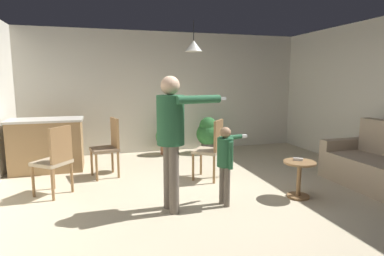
{
  "coord_description": "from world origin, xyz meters",
  "views": [
    {
      "loc": [
        -1.48,
        -3.94,
        1.64
      ],
      "look_at": [
        -0.32,
        0.06,
        1.0
      ],
      "focal_mm": 29.44,
      "sensor_mm": 36.0,
      "label": 1
    }
  ],
  "objects_px": {
    "kitchen_counter": "(47,145)",
    "dining_chair_centre_back": "(212,147)",
    "person_adult": "(172,129)",
    "dining_chair_by_counter": "(109,145)",
    "dining_chair_near_wall": "(55,158)",
    "potted_plant_by_wall": "(208,133)",
    "potted_plant_corner": "(167,136)",
    "spare_remote_on_table": "(298,159)",
    "person_child": "(226,157)",
    "side_table_by_couch": "(299,175)"
  },
  "relations": [
    {
      "from": "person_adult",
      "to": "potted_plant_corner",
      "type": "height_order",
      "value": "person_adult"
    },
    {
      "from": "dining_chair_centre_back",
      "to": "spare_remote_on_table",
      "type": "distance_m",
      "value": 1.39
    },
    {
      "from": "kitchen_counter",
      "to": "person_adult",
      "type": "xyz_separation_m",
      "value": [
        1.79,
        -2.34,
        0.57
      ]
    },
    {
      "from": "person_child",
      "to": "dining_chair_centre_back",
      "type": "distance_m",
      "value": 1.09
    },
    {
      "from": "person_adult",
      "to": "spare_remote_on_table",
      "type": "relative_size",
      "value": 12.98
    },
    {
      "from": "person_child",
      "to": "spare_remote_on_table",
      "type": "xyz_separation_m",
      "value": [
        1.1,
        0.01,
        -0.11
      ]
    },
    {
      "from": "dining_chair_by_counter",
      "to": "dining_chair_near_wall",
      "type": "distance_m",
      "value": 1.05
    },
    {
      "from": "kitchen_counter",
      "to": "potted_plant_corner",
      "type": "distance_m",
      "value": 2.42
    },
    {
      "from": "dining_chair_by_counter",
      "to": "potted_plant_corner",
      "type": "distance_m",
      "value": 1.83
    },
    {
      "from": "kitchen_counter",
      "to": "side_table_by_couch",
      "type": "xyz_separation_m",
      "value": [
        3.58,
        -2.4,
        -0.15
      ]
    },
    {
      "from": "side_table_by_couch",
      "to": "potted_plant_by_wall",
      "type": "height_order",
      "value": "potted_plant_by_wall"
    },
    {
      "from": "dining_chair_near_wall",
      "to": "spare_remote_on_table",
      "type": "bearing_deg",
      "value": -68.41
    },
    {
      "from": "side_table_by_couch",
      "to": "potted_plant_by_wall",
      "type": "bearing_deg",
      "value": 96.2
    },
    {
      "from": "dining_chair_by_counter",
      "to": "kitchen_counter",
      "type": "bearing_deg",
      "value": 45.19
    },
    {
      "from": "dining_chair_by_counter",
      "to": "potted_plant_corner",
      "type": "bearing_deg",
      "value": -57.95
    },
    {
      "from": "person_adult",
      "to": "person_child",
      "type": "height_order",
      "value": "person_adult"
    },
    {
      "from": "kitchen_counter",
      "to": "person_adult",
      "type": "distance_m",
      "value": 3.0
    },
    {
      "from": "kitchen_counter",
      "to": "potted_plant_by_wall",
      "type": "xyz_separation_m",
      "value": [
        3.26,
        0.57,
        -0.03
      ]
    },
    {
      "from": "side_table_by_couch",
      "to": "person_adult",
      "type": "bearing_deg",
      "value": 178.02
    },
    {
      "from": "dining_chair_near_wall",
      "to": "potted_plant_corner",
      "type": "xyz_separation_m",
      "value": [
        2.02,
        2.04,
        -0.13
      ]
    },
    {
      "from": "person_child",
      "to": "dining_chair_by_counter",
      "type": "relative_size",
      "value": 1.05
    },
    {
      "from": "person_child",
      "to": "potted_plant_by_wall",
      "type": "xyz_separation_m",
      "value": [
        0.77,
        2.93,
        -0.2
      ]
    },
    {
      "from": "side_table_by_couch",
      "to": "kitchen_counter",
      "type": "bearing_deg",
      "value": 146.14
    },
    {
      "from": "side_table_by_couch",
      "to": "person_adult",
      "type": "xyz_separation_m",
      "value": [
        -1.8,
        0.06,
        0.72
      ]
    },
    {
      "from": "person_child",
      "to": "person_adult",
      "type": "bearing_deg",
      "value": -106.0
    },
    {
      "from": "dining_chair_by_counter",
      "to": "spare_remote_on_table",
      "type": "distance_m",
      "value": 3.06
    },
    {
      "from": "kitchen_counter",
      "to": "spare_remote_on_table",
      "type": "distance_m",
      "value": 4.29
    },
    {
      "from": "dining_chair_centre_back",
      "to": "spare_remote_on_table",
      "type": "xyz_separation_m",
      "value": [
        0.91,
        -1.06,
        -0.01
      ]
    },
    {
      "from": "dining_chair_by_counter",
      "to": "potted_plant_corner",
      "type": "xyz_separation_m",
      "value": [
        1.27,
        1.3,
        -0.13
      ]
    },
    {
      "from": "dining_chair_by_counter",
      "to": "potted_plant_by_wall",
      "type": "bearing_deg",
      "value": -74.97
    },
    {
      "from": "kitchen_counter",
      "to": "dining_chair_centre_back",
      "type": "distance_m",
      "value": 2.98
    },
    {
      "from": "dining_chair_near_wall",
      "to": "dining_chair_centre_back",
      "type": "distance_m",
      "value": 2.37
    },
    {
      "from": "dining_chair_by_counter",
      "to": "potted_plant_corner",
      "type": "relative_size",
      "value": 1.34
    },
    {
      "from": "dining_chair_centre_back",
      "to": "side_table_by_couch",
      "type": "bearing_deg",
      "value": -102.14
    },
    {
      "from": "dining_chair_near_wall",
      "to": "dining_chair_centre_back",
      "type": "bearing_deg",
      "value": -49.93
    },
    {
      "from": "person_adult",
      "to": "dining_chair_by_counter",
      "type": "height_order",
      "value": "person_adult"
    },
    {
      "from": "kitchen_counter",
      "to": "spare_remote_on_table",
      "type": "bearing_deg",
      "value": -33.27
    },
    {
      "from": "potted_plant_corner",
      "to": "spare_remote_on_table",
      "type": "height_order",
      "value": "potted_plant_corner"
    },
    {
      "from": "dining_chair_near_wall",
      "to": "potted_plant_by_wall",
      "type": "bearing_deg",
      "value": -18.38
    },
    {
      "from": "person_child",
      "to": "dining_chair_by_counter",
      "type": "xyz_separation_m",
      "value": [
        -1.43,
        1.73,
        -0.1
      ]
    },
    {
      "from": "person_adult",
      "to": "dining_chair_centre_back",
      "type": "height_order",
      "value": "person_adult"
    },
    {
      "from": "person_adult",
      "to": "dining_chair_by_counter",
      "type": "bearing_deg",
      "value": -168.33
    },
    {
      "from": "kitchen_counter",
      "to": "dining_chair_by_counter",
      "type": "relative_size",
      "value": 1.26
    },
    {
      "from": "person_child",
      "to": "potted_plant_by_wall",
      "type": "bearing_deg",
      "value": 151.43
    },
    {
      "from": "dining_chair_near_wall",
      "to": "potted_plant_by_wall",
      "type": "xyz_separation_m",
      "value": [
        2.95,
        1.94,
        -0.1
      ]
    },
    {
      "from": "dining_chair_by_counter",
      "to": "dining_chair_near_wall",
      "type": "height_order",
      "value": "same"
    },
    {
      "from": "dining_chair_near_wall",
      "to": "potted_plant_corner",
      "type": "height_order",
      "value": "dining_chair_near_wall"
    },
    {
      "from": "person_adult",
      "to": "potted_plant_corner",
      "type": "xyz_separation_m",
      "value": [
        0.55,
        3.01,
        -0.64
      ]
    },
    {
      "from": "side_table_by_couch",
      "to": "dining_chair_centre_back",
      "type": "xyz_separation_m",
      "value": [
        -0.9,
        1.11,
        0.22
      ]
    },
    {
      "from": "side_table_by_couch",
      "to": "potted_plant_corner",
      "type": "relative_size",
      "value": 0.69
    }
  ]
}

